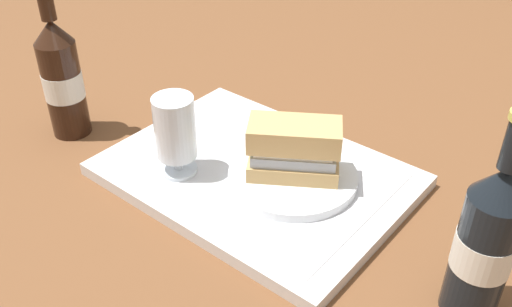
# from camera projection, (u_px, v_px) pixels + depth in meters

# --- Properties ---
(ground_plane) EXTENTS (3.00, 3.00, 0.00)m
(ground_plane) POSITION_uv_depth(u_px,v_px,m) (256.00, 180.00, 0.88)
(ground_plane) COLOR brown
(tray) EXTENTS (0.44, 0.32, 0.02)m
(tray) POSITION_uv_depth(u_px,v_px,m) (256.00, 175.00, 0.88)
(tray) COLOR silver
(tray) RESTS_ON ground_plane
(placemat) EXTENTS (0.38, 0.27, 0.00)m
(placemat) POSITION_uv_depth(u_px,v_px,m) (256.00, 169.00, 0.87)
(placemat) COLOR silver
(placemat) RESTS_ON tray
(plate) EXTENTS (0.19, 0.19, 0.01)m
(plate) POSITION_uv_depth(u_px,v_px,m) (293.00, 177.00, 0.84)
(plate) COLOR white
(plate) RESTS_ON placemat
(sandwich) EXTENTS (0.14, 0.12, 0.08)m
(sandwich) POSITION_uv_depth(u_px,v_px,m) (292.00, 148.00, 0.81)
(sandwich) COLOR tan
(sandwich) RESTS_ON plate
(beer_glass) EXTENTS (0.06, 0.06, 0.12)m
(beer_glass) POSITION_uv_depth(u_px,v_px,m) (175.00, 132.00, 0.83)
(beer_glass) COLOR silver
(beer_glass) RESTS_ON placemat
(beer_bottle) EXTENTS (0.07, 0.07, 0.27)m
(beer_bottle) POSITION_uv_depth(u_px,v_px,m) (62.00, 77.00, 0.94)
(beer_bottle) COLOR black
(beer_bottle) RESTS_ON ground_plane
(second_bottle) EXTENTS (0.07, 0.07, 0.27)m
(second_bottle) POSITION_uv_depth(u_px,v_px,m) (486.00, 242.00, 0.62)
(second_bottle) COLOR black
(second_bottle) RESTS_ON ground_plane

